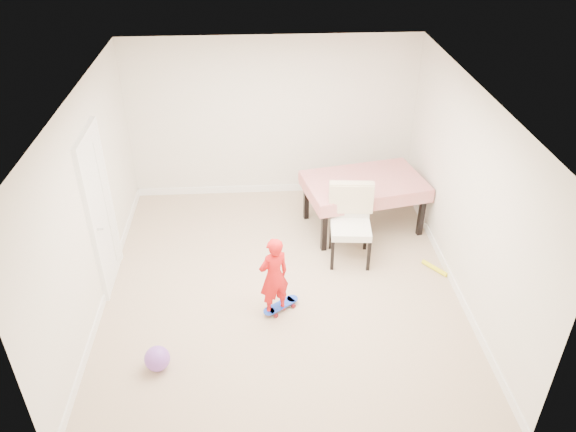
{
  "coord_description": "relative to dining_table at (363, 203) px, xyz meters",
  "views": [
    {
      "loc": [
        -0.28,
        -5.72,
        4.72
      ],
      "look_at": [
        0.1,
        0.2,
        0.95
      ],
      "focal_mm": 35.0,
      "sensor_mm": 36.0,
      "label": 1
    }
  ],
  "objects": [
    {
      "name": "door",
      "position": [
        -3.51,
        -1.04,
        0.63
      ],
      "size": [
        0.11,
        0.94,
        2.11
      ],
      "primitive_type": "cube",
      "color": "white",
      "rests_on": "ground"
    },
    {
      "name": "wall_front",
      "position": [
        -1.29,
        -3.82,
        0.9
      ],
      "size": [
        4.5,
        0.04,
        2.6
      ],
      "primitive_type": "cube",
      "color": "silver",
      "rests_on": "ground"
    },
    {
      "name": "skateboard",
      "position": [
        -1.32,
        -1.81,
        -0.36
      ],
      "size": [
        0.52,
        0.45,
        0.08
      ],
      "primitive_type": null,
      "rotation": [
        0.0,
        0.0,
        0.62
      ],
      "color": "blue",
      "rests_on": "ground"
    },
    {
      "name": "ceiling",
      "position": [
        -1.29,
        -1.34,
        2.18
      ],
      "size": [
        4.5,
        5.0,
        0.04
      ],
      "primitive_type": "cube",
      "color": "silver",
      "rests_on": "wall_back"
    },
    {
      "name": "ground",
      "position": [
        -1.29,
        -1.34,
        -0.4
      ],
      "size": [
        5.0,
        5.0,
        0.0
      ],
      "primitive_type": "plane",
      "color": "tan",
      "rests_on": "ground"
    },
    {
      "name": "child",
      "position": [
        -1.4,
        -1.85,
        0.13
      ],
      "size": [
        0.46,
        0.4,
        1.06
      ],
      "primitive_type": "imported",
      "rotation": [
        0.0,
        0.0,
        3.59
      ],
      "color": "red",
      "rests_on": "ground"
    },
    {
      "name": "balloon",
      "position": [
        -2.71,
        -2.67,
        -0.26
      ],
      "size": [
        0.28,
        0.28,
        0.28
      ],
      "primitive_type": "sphere",
      "color": "purple",
      "rests_on": "ground"
    },
    {
      "name": "wall_back",
      "position": [
        -1.29,
        1.14,
        0.9
      ],
      "size": [
        4.5,
        0.04,
        2.6
      ],
      "primitive_type": "cube",
      "color": "silver",
      "rests_on": "ground"
    },
    {
      "name": "dining_chair",
      "position": [
        -0.32,
        -0.82,
        0.15
      ],
      "size": [
        0.65,
        0.72,
        1.09
      ],
      "primitive_type": null,
      "rotation": [
        0.0,
        0.0,
        -0.09
      ],
      "color": "silver",
      "rests_on": "ground"
    },
    {
      "name": "wall_right",
      "position": [
        0.94,
        -1.34,
        0.9
      ],
      "size": [
        0.04,
        5.0,
        2.6
      ],
      "primitive_type": "cube",
      "color": "silver",
      "rests_on": "ground"
    },
    {
      "name": "baseboard_back",
      "position": [
        -1.29,
        1.15,
        -0.34
      ],
      "size": [
        4.5,
        0.02,
        0.12
      ],
      "primitive_type": "cube",
      "color": "white",
      "rests_on": "ground"
    },
    {
      "name": "baseboard_left",
      "position": [
        -3.53,
        -1.34,
        -0.34
      ],
      "size": [
        0.02,
        5.0,
        0.12
      ],
      "primitive_type": "cube",
      "color": "white",
      "rests_on": "ground"
    },
    {
      "name": "baseboard_right",
      "position": [
        0.95,
        -1.34,
        -0.34
      ],
      "size": [
        0.02,
        5.0,
        0.12
      ],
      "primitive_type": "cube",
      "color": "white",
      "rests_on": "ground"
    },
    {
      "name": "foam_toy",
      "position": [
        0.81,
        -1.15,
        -0.37
      ],
      "size": [
        0.29,
        0.36,
        0.06
      ],
      "primitive_type": "cylinder",
      "rotation": [
        1.57,
        0.0,
        0.64
      ],
      "color": "yellow",
      "rests_on": "ground"
    },
    {
      "name": "dining_table",
      "position": [
        0.0,
        0.0,
        0.0
      ],
      "size": [
        1.87,
        1.38,
        0.8
      ],
      "primitive_type": null,
      "rotation": [
        0.0,
        0.0,
        0.2
      ],
      "color": "#BA0D09",
      "rests_on": "ground"
    },
    {
      "name": "wall_left",
      "position": [
        -3.52,
        -1.34,
        0.9
      ],
      "size": [
        0.04,
        5.0,
        2.6
      ],
      "primitive_type": "cube",
      "color": "silver",
      "rests_on": "ground"
    }
  ]
}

